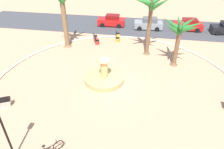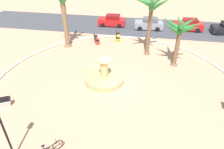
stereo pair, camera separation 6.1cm
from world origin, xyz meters
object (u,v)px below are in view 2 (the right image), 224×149
(palm_tree_mid_plaza, at_px, (151,8))
(bench_east, at_px, (0,103))
(parked_car_third, at_px, (188,25))
(lamppost, at_px, (2,125))
(parked_car_leftmost, at_px, (112,21))
(parked_car_second, at_px, (149,24))
(fountain, at_px, (104,78))
(bench_north, at_px, (118,38))
(bicycle_red_frame, at_px, (50,149))
(bench_west, at_px, (96,40))
(palm_tree_near_fountain, at_px, (63,7))
(palm_tree_by_curb, at_px, (181,31))

(palm_tree_mid_plaza, distance_m, bench_east, 16.30)
(palm_tree_mid_plaza, relative_size, parked_car_third, 1.60)
(palm_tree_mid_plaza, xyz_separation_m, bench_east, (-10.96, -11.06, -4.84))
(lamppost, distance_m, parked_car_leftmost, 23.55)
(bench_east, xyz_separation_m, parked_car_second, (10.95, 19.06, 0.43))
(fountain, xyz_separation_m, parked_car_second, (3.67, 14.16, 0.46))
(lamppost, xyz_separation_m, parked_car_second, (7.41, 22.96, -1.85))
(bench_north, xyz_separation_m, parked_car_third, (9.39, 5.18, 0.43))
(bicycle_red_frame, bearing_deg, bench_west, 93.71)
(parked_car_leftmost, bearing_deg, palm_tree_near_fountain, -116.54)
(lamppost, bearing_deg, palm_tree_mid_plaza, 63.63)
(bench_west, bearing_deg, bicycle_red_frame, -86.29)
(palm_tree_near_fountain, relative_size, bench_west, 3.93)
(palm_tree_near_fountain, distance_m, bicycle_red_frame, 15.91)
(palm_tree_by_curb, xyz_separation_m, bicycle_red_frame, (-8.28, -12.36, -3.33))
(bench_west, height_order, parked_car_leftmost, parked_car_leftmost)
(palm_tree_by_curb, height_order, parked_car_leftmost, palm_tree_by_curb)
(palm_tree_by_curb, relative_size, palm_tree_mid_plaza, 0.74)
(lamppost, bearing_deg, fountain, 67.00)
(palm_tree_mid_plaza, xyz_separation_m, parked_car_second, (-0.01, 8.00, -4.40))
(palm_tree_near_fountain, relative_size, palm_tree_by_curb, 1.34)
(bicycle_red_frame, xyz_separation_m, parked_car_second, (5.32, 22.37, 0.40))
(lamppost, height_order, parked_car_leftmost, lamppost)
(palm_tree_mid_plaza, relative_size, parked_car_second, 1.60)
(fountain, xyz_separation_m, bench_north, (-0.17, 9.44, 0.03))
(parked_car_leftmost, bearing_deg, parked_car_third, 0.06)
(palm_tree_mid_plaza, xyz_separation_m, parked_car_third, (5.54, 8.45, -4.40))
(palm_tree_mid_plaza, xyz_separation_m, bench_west, (-6.40, 2.02, -4.84))
(bench_west, bearing_deg, palm_tree_by_curb, -23.35)
(bench_north, relative_size, lamppost, 0.37)
(fountain, height_order, palm_tree_near_fountain, palm_tree_near_fountain)
(palm_tree_near_fountain, xyz_separation_m, lamppost, (2.15, -15.31, -2.09))
(bicycle_red_frame, bearing_deg, parked_car_leftmost, 90.48)
(palm_tree_near_fountain, distance_m, parked_car_third, 17.59)
(palm_tree_by_curb, bearing_deg, bench_north, 142.11)
(palm_tree_by_curb, bearing_deg, bench_west, 156.65)
(palm_tree_near_fountain, bearing_deg, lamppost, -82.00)
(bench_east, distance_m, bench_west, 13.85)
(bench_north, distance_m, bicycle_red_frame, 17.70)
(bench_west, bearing_deg, lamppost, -93.44)
(bench_east, height_order, parked_car_third, parked_car_third)
(palm_tree_by_curb, distance_m, parked_car_leftmost, 13.77)
(palm_tree_mid_plaza, bearing_deg, parked_car_third, 56.78)
(lamppost, distance_m, bicycle_red_frame, 3.12)
(palm_tree_near_fountain, relative_size, bench_east, 3.97)
(bench_east, xyz_separation_m, parked_car_third, (16.49, 19.51, 0.43))
(parked_car_second, bearing_deg, bench_east, -119.87)
(palm_tree_mid_plaza, height_order, bench_east, palm_tree_mid_plaza)
(palm_tree_mid_plaza, bearing_deg, palm_tree_near_fountain, 177.92)
(bench_east, xyz_separation_m, lamppost, (3.54, -3.90, 2.28))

